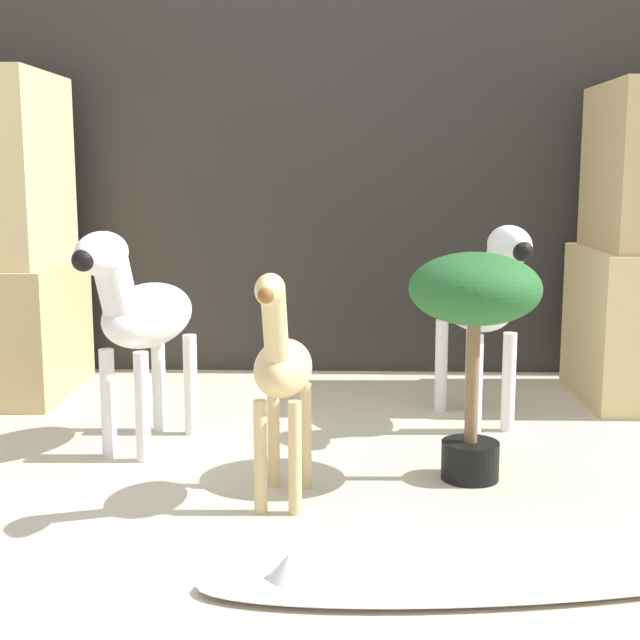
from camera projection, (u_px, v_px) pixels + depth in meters
ground_plane at (309, 518)px, 2.08m from camera, size 14.00×14.00×0.00m
wall_back at (327, 94)px, 3.47m from camera, size 6.40×0.08×2.20m
zebra_right at (482, 300)px, 2.79m from camera, size 0.29×0.54×0.65m
zebra_left at (140, 314)px, 2.53m from camera, size 0.30×0.54×0.65m
giraffe_figurine at (282, 370)px, 2.12m from camera, size 0.16×0.38×0.58m
potted_palm_front at (474, 307)px, 2.27m from camera, size 0.34×0.34×0.60m
surfboard at (492, 571)px, 1.77m from camera, size 1.23×0.45×0.07m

